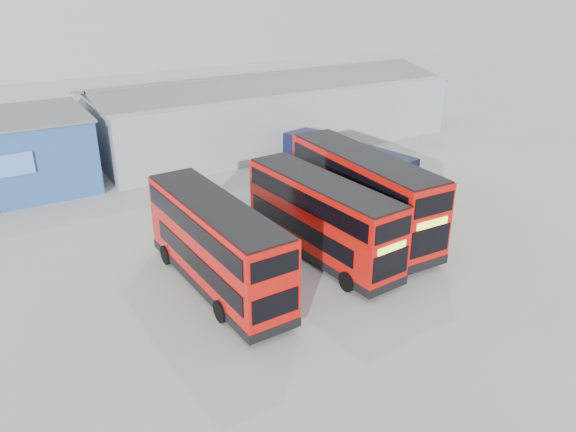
{
  "coord_description": "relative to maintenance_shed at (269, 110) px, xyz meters",
  "views": [
    {
      "loc": [
        -15.21,
        -22.94,
        14.12
      ],
      "look_at": [
        -1.52,
        0.39,
        2.1
      ],
      "focal_mm": 35.0,
      "sensor_mm": 36.0,
      "label": 1
    }
  ],
  "objects": [
    {
      "name": "ground_plane",
      "position": [
        -8.0,
        -20.0,
        -2.6
      ],
      "size": [
        120.0,
        120.0,
        0.0
      ],
      "primitive_type": "plane",
      "color": "#969691",
      "rests_on": "ground"
    },
    {
      "name": "maintenance_shed",
      "position": [
        0.0,
        0.0,
        0.0
      ],
      "size": [
        30.5,
        12.0,
        5.89
      ],
      "color": "#959CA3",
      "rests_on": "ground"
    },
    {
      "name": "double_decker_left",
      "position": [
        -14.28,
        -21.14,
        -0.41
      ],
      "size": [
        3.03,
        10.52,
        4.4
      ],
      "rotation": [
        0.0,
        0.0,
        3.19
      ],
      "color": "#BA0F0A",
      "rests_on": "ground"
    },
    {
      "name": "double_decker_centre",
      "position": [
        -8.28,
        -20.93,
        -0.46
      ],
      "size": [
        3.31,
        10.35,
        4.31
      ],
      "rotation": [
        0.0,
        0.0,
        0.09
      ],
      "color": "#BA0F0A",
      "rests_on": "ground"
    },
    {
      "name": "double_decker_right",
      "position": [
        -4.76,
        -19.77,
        -0.24
      ],
      "size": [
        3.01,
        11.29,
        4.75
      ],
      "rotation": [
        0.0,
        0.0,
        -0.02
      ],
      "color": "#BA0F0A",
      "rests_on": "ground"
    },
    {
      "name": "single_decker_blue",
      "position": [
        -0.76,
        -12.69,
        -1.17
      ],
      "size": [
        4.58,
        10.87,
        2.88
      ],
      "rotation": [
        0.0,
        0.0,
        3.35
      ],
      "color": "#0C1637",
      "rests_on": "ground"
    }
  ]
}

